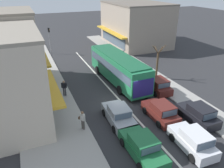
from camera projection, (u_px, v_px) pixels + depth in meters
The scene contains 19 objects.
ground_plane at pixel (122, 103), 21.20m from camera, with size 140.00×140.00×0.00m, color #2D2D30.
lane_centre_line at pixel (107, 86), 24.54m from camera, with size 0.20×28.00×0.01m, color silver.
sidewalk_left at pixel (43, 89), 23.81m from camera, with size 5.20×44.00×0.14m, color #A39E96.
kerb_right at pixel (146, 72), 28.34m from camera, with size 2.80×44.00×0.12m, color #A39E96.
shopfront_mid_block at pixel (2, 51), 23.10m from camera, with size 8.24×7.03×8.12m.
building_right_far at pixel (135, 24), 39.54m from camera, with size 9.89×12.46×7.41m.
city_bus at pixel (118, 67), 24.93m from camera, with size 3.03×10.94×3.23m.
hatchback_queue_gap_filler at pixel (193, 141), 15.11m from camera, with size 1.94×3.77×1.54m.
hatchback_behind_bus_mid at pixel (161, 112), 18.49m from camera, with size 1.84×3.71×1.54m.
sedan_adjacent_lane_lead at pixel (142, 147), 14.64m from camera, with size 1.93×4.22×1.47m.
sedan_behind_bus_near at pixel (119, 115), 18.08m from camera, with size 2.05×4.28×1.47m.
parked_hatchback_kerb_front at pixel (198, 114), 18.11m from camera, with size 1.82×3.70×1.54m.
parked_hatchback_kerb_second at pixel (157, 85), 23.11m from camera, with size 1.89×3.74×1.54m.
parked_hatchback_kerb_third at pixel (132, 66), 28.29m from camera, with size 1.91×3.75×1.54m.
parked_wagon_kerb_rear at pixel (115, 54), 33.12m from camera, with size 2.02×4.54×1.58m.
traffic_light_downstreet at pixel (49, 36), 34.39m from camera, with size 0.33×0.24×4.20m.
street_tree_right at pixel (157, 63), 25.76m from camera, with size 1.83×1.60×4.16m.
pedestrian_with_handbag_near at pixel (83, 119), 16.87m from camera, with size 0.47×0.62×1.63m.
pedestrian_browsing_midblock at pixel (64, 87), 21.95m from camera, with size 0.53×0.35×1.63m.
Camera 1 is at (-8.00, -16.59, 10.72)m, focal length 35.00 mm.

